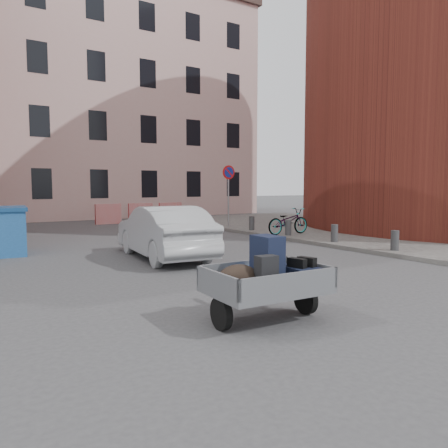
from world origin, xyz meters
TOP-DOWN VIEW (x-y plane):
  - ground at (0.00, 0.00)m, footprint 120.00×120.00m
  - sidewalk at (10.00, 4.00)m, footprint 9.00×24.00m
  - building_pink at (6.00, 22.00)m, footprint 16.00×8.00m
  - no_parking_sign at (6.00, 9.48)m, footprint 0.60×0.09m
  - bollards at (6.00, 3.40)m, footprint 0.22×9.02m
  - barriers at (4.20, 15.00)m, footprint 4.70×0.18m
  - trailer at (-0.70, -1.56)m, footprint 1.65×1.84m
  - silver_car at (0.43, 4.15)m, footprint 1.85×4.28m
  - bicycle at (6.20, 5.84)m, footprint 1.82×0.66m

SIDE VIEW (x-z plane):
  - ground at x=0.00m, z-range 0.00..0.00m
  - sidewalk at x=10.00m, z-range 0.00..0.12m
  - bollards at x=6.00m, z-range 0.12..0.67m
  - barriers at x=4.20m, z-range 0.00..1.00m
  - bicycle at x=6.20m, z-range 0.12..1.07m
  - trailer at x=-0.70m, z-range 0.01..1.21m
  - silver_car at x=0.43m, z-range 0.00..1.37m
  - no_parking_sign at x=6.00m, z-range 0.69..3.34m
  - building_pink at x=6.00m, z-range 0.00..14.00m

